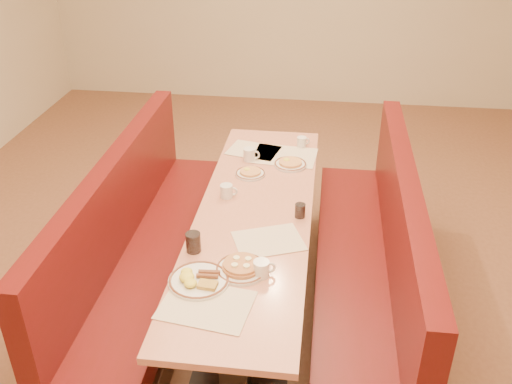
# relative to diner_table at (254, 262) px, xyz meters

# --- Properties ---
(ground) EXTENTS (8.00, 8.00, 0.00)m
(ground) POSITION_rel_diner_table_xyz_m (0.00, 0.00, -0.37)
(ground) COLOR #9E6647
(ground) RESTS_ON ground
(room_envelope) EXTENTS (6.04, 8.04, 2.82)m
(room_envelope) POSITION_rel_diner_table_xyz_m (0.00, 0.00, 1.56)
(room_envelope) COLOR beige
(room_envelope) RESTS_ON ground
(diner_table) EXTENTS (0.70, 2.50, 0.75)m
(diner_table) POSITION_rel_diner_table_xyz_m (0.00, 0.00, 0.00)
(diner_table) COLOR black
(diner_table) RESTS_ON ground
(booth_left) EXTENTS (0.55, 2.50, 1.05)m
(booth_left) POSITION_rel_diner_table_xyz_m (-0.73, 0.00, -0.01)
(booth_left) COLOR #4C3326
(booth_left) RESTS_ON ground
(booth_right) EXTENTS (0.55, 2.50, 1.05)m
(booth_right) POSITION_rel_diner_table_xyz_m (0.73, 0.00, -0.01)
(booth_right) COLOR #4C3326
(booth_right) RESTS_ON ground
(placemat_near_left) EXTENTS (0.47, 0.38, 0.00)m
(placemat_near_left) POSITION_rel_diner_table_xyz_m (-0.12, -0.88, 0.38)
(placemat_near_left) COLOR beige
(placemat_near_left) RESTS_ON diner_table
(placemat_near_right) EXTENTS (0.46, 0.40, 0.00)m
(placemat_near_right) POSITION_rel_diner_table_xyz_m (0.12, -0.30, 0.38)
(placemat_near_right) COLOR beige
(placemat_near_right) RESTS_ON diner_table
(placemat_far_left) EXTENTS (0.42, 0.35, 0.00)m
(placemat_far_left) POSITION_rel_diner_table_xyz_m (-0.12, 0.87, 0.38)
(placemat_far_left) COLOR beige
(placemat_far_left) RESTS_ON diner_table
(placemat_far_right) EXTENTS (0.48, 0.38, 0.00)m
(placemat_far_right) POSITION_rel_diner_table_xyz_m (0.12, 0.81, 0.38)
(placemat_far_right) COLOR beige
(placemat_far_right) RESTS_ON diner_table
(pancake_plate) EXTENTS (0.27, 0.27, 0.06)m
(pancake_plate) POSITION_rel_diner_table_xyz_m (0.01, -0.58, 0.40)
(pancake_plate) COLOR silver
(pancake_plate) RESTS_ON diner_table
(eggs_plate) EXTENTS (0.31, 0.31, 0.06)m
(eggs_plate) POSITION_rel_diner_table_xyz_m (-0.20, -0.71, 0.39)
(eggs_plate) COLOR silver
(eggs_plate) RESTS_ON diner_table
(extra_plate_mid) EXTENTS (0.23, 0.23, 0.05)m
(extra_plate_mid) POSITION_rel_diner_table_xyz_m (0.17, 0.66, 0.39)
(extra_plate_mid) COLOR silver
(extra_plate_mid) RESTS_ON diner_table
(extra_plate_far) EXTENTS (0.21, 0.21, 0.04)m
(extra_plate_far) POSITION_rel_diner_table_xyz_m (-0.09, 0.49, 0.39)
(extra_plate_far) COLOR silver
(extra_plate_far) RESTS_ON diner_table
(coffee_mug_a) EXTENTS (0.12, 0.08, 0.09)m
(coffee_mug_a) POSITION_rel_diner_table_xyz_m (0.12, -0.61, 0.42)
(coffee_mug_a) COLOR silver
(coffee_mug_a) RESTS_ON diner_table
(coffee_mug_b) EXTENTS (0.11, 0.08, 0.09)m
(coffee_mug_b) POSITION_rel_diner_table_xyz_m (-0.20, 0.17, 0.42)
(coffee_mug_b) COLOR silver
(coffee_mug_b) RESTS_ON diner_table
(coffee_mug_c) EXTENTS (0.10, 0.07, 0.08)m
(coffee_mug_c) POSITION_rel_diner_table_xyz_m (0.23, 0.99, 0.42)
(coffee_mug_c) COLOR silver
(coffee_mug_c) RESTS_ON diner_table
(coffee_mug_d) EXTENTS (0.12, 0.09, 0.09)m
(coffee_mug_d) POSITION_rel_diner_table_xyz_m (-0.13, 0.71, 0.42)
(coffee_mug_d) COLOR silver
(coffee_mug_d) RESTS_ON diner_table
(soda_tumbler_near) EXTENTS (0.08, 0.08, 0.11)m
(soda_tumbler_near) POSITION_rel_diner_table_xyz_m (-0.28, -0.44, 0.43)
(soda_tumbler_near) COLOR black
(soda_tumbler_near) RESTS_ON diner_table
(soda_tumbler_mid) EXTENTS (0.06, 0.06, 0.09)m
(soda_tumbler_mid) POSITION_rel_diner_table_xyz_m (0.28, -0.01, 0.42)
(soda_tumbler_mid) COLOR black
(soda_tumbler_mid) RESTS_ON diner_table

